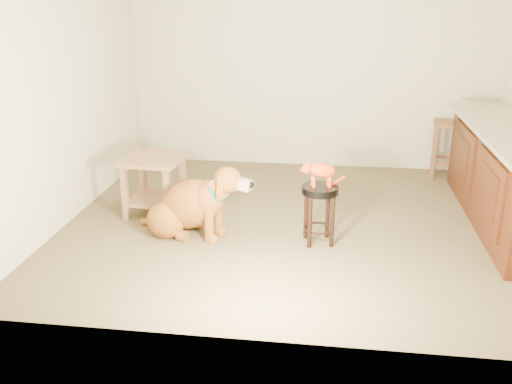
# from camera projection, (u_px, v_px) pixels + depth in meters

# --- Properties ---
(floor) EXTENTS (4.50, 4.00, 0.01)m
(floor) POSITION_uv_depth(u_px,v_px,m) (300.00, 223.00, 5.55)
(floor) COLOR brown
(floor) RESTS_ON ground
(room_shell) EXTENTS (4.54, 4.04, 2.62)m
(room_shell) POSITION_uv_depth(u_px,v_px,m) (305.00, 47.00, 4.98)
(room_shell) COLOR beige
(room_shell) RESTS_ON ground
(cabinet_run) EXTENTS (0.70, 2.56, 0.94)m
(cabinet_run) POSITION_uv_depth(u_px,v_px,m) (507.00, 179.00, 5.43)
(cabinet_run) COLOR #401C0B
(cabinet_run) RESTS_ON ground
(padded_stool) EXTENTS (0.33, 0.33, 0.53)m
(padded_stool) POSITION_uv_depth(u_px,v_px,m) (320.00, 203.00, 5.01)
(padded_stool) COLOR black
(padded_stool) RESTS_ON ground
(wood_stool) EXTENTS (0.42, 0.42, 0.68)m
(wood_stool) POSITION_uv_depth(u_px,v_px,m) (447.00, 149.00, 6.81)
(wood_stool) COLOR brown
(wood_stool) RESTS_ON ground
(side_table) EXTENTS (0.62, 0.62, 0.60)m
(side_table) POSITION_uv_depth(u_px,v_px,m) (154.00, 177.00, 5.67)
(side_table) COLOR brown
(side_table) RESTS_ON ground
(golden_retriever) EXTENTS (1.14, 0.66, 0.75)m
(golden_retriever) POSITION_uv_depth(u_px,v_px,m) (191.00, 206.00, 5.21)
(golden_retriever) COLOR brown
(golden_retriever) RESTS_ON ground
(tabby_kitten) EXTENTS (0.40, 0.22, 0.26)m
(tabby_kitten) POSITION_uv_depth(u_px,v_px,m) (320.00, 171.00, 4.91)
(tabby_kitten) COLOR #9E310F
(tabby_kitten) RESTS_ON padded_stool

